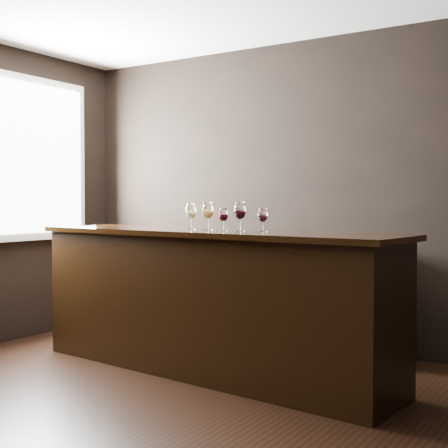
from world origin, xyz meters
The scene contains 10 objects.
ground centered at (0.00, 0.00, 0.00)m, with size 5.00×5.00×0.00m, color black.
room_shell centered at (-0.23, 0.11, 1.81)m, with size 5.02×4.52×2.81m.
bar_counter centered at (-0.28, 1.01, 0.53)m, with size 3.05×0.66×1.07m, color black.
bar_top centered at (-0.28, 1.01, 1.09)m, with size 3.15×0.73×0.04m, color black.
back_bar_shelf centered at (-0.61, 2.03, 0.47)m, with size 2.64×0.40×0.95m, color black.
glass_white centered at (-0.46, 1.03, 1.25)m, with size 0.09×0.09×0.21m.
glass_amber centered at (-0.30, 1.03, 1.25)m, with size 0.09×0.09×0.22m.
glass_red_a centered at (-0.12, 0.98, 1.22)m, with size 0.07×0.07×0.17m.
glass_red_b centered at (0.03, 0.97, 1.25)m, with size 0.09×0.09×0.22m.
glass_red_c centered at (0.18, 1.04, 1.22)m, with size 0.07×0.07×0.17m.
Camera 1 is at (2.40, -2.97, 1.32)m, focal length 50.00 mm.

